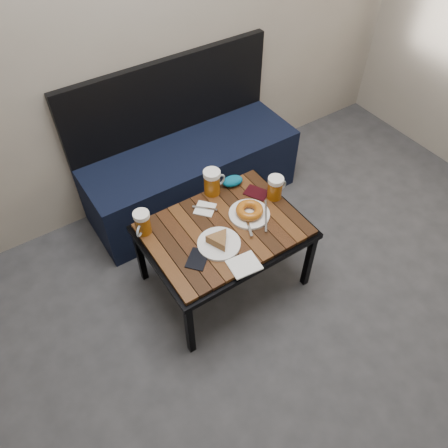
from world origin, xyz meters
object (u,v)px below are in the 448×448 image
beer_mug_right (275,188)px  knit_pouch (232,181)px  plate_pie (219,242)px  passport_navy (198,259)px  bench (190,168)px  plate_bagel (249,212)px  passport_burgundy (256,193)px  beer_mug_left (142,223)px  beer_mug_centre (212,182)px  cafe_table (224,233)px

beer_mug_right → knit_pouch: 0.26m
plate_pie → passport_navy: (-0.14, -0.02, -0.02)m
passport_navy → beer_mug_right: bearing=62.8°
passport_navy → knit_pouch: (0.45, 0.35, 0.02)m
knit_pouch → bench: bearing=93.3°
beer_mug_right → knit_pouch: bearing=119.3°
knit_pouch → beer_mug_right: bearing=-56.6°
plate_bagel → passport_burgundy: (0.13, 0.12, -0.02)m
bench → knit_pouch: 0.52m
bench → beer_mug_left: bench is taller
bench → beer_mug_left: size_ratio=10.33×
knit_pouch → passport_burgundy: bearing=-61.4°
bench → beer_mug_centre: 0.54m
beer_mug_left → plate_pie: (0.28, -0.29, -0.04)m
beer_mug_right → passport_navy: beer_mug_right is taller
plate_bagel → bench: bearing=87.3°
cafe_table → beer_mug_right: 0.38m
bench → plate_pie: (-0.28, -0.80, 0.22)m
cafe_table → plate_pie: 0.14m
bench → beer_mug_centre: bench is taller
plate_pie → passport_navy: 0.14m
passport_burgundy → knit_pouch: 0.15m
passport_burgundy → beer_mug_right: bearing=-77.8°
cafe_table → plate_bagel: plate_bagel is taller
beer_mug_left → passport_navy: bearing=71.2°
plate_bagel → cafe_table: bearing=179.9°
beer_mug_left → beer_mug_centre: (0.46, 0.06, 0.01)m
cafe_table → beer_mug_centre: (0.09, 0.26, 0.12)m
beer_mug_right → plate_bagel: 0.21m
beer_mug_left → passport_burgundy: 0.67m
bench → plate_bagel: bench is taller
plate_pie → passport_burgundy: plate_pie is taller
knit_pouch → beer_mug_centre: bearing=175.8°
beer_mug_left → passport_navy: (0.14, -0.31, -0.06)m
plate_pie → knit_pouch: (0.31, 0.33, 0.00)m
bench → knit_pouch: bench is taller
cafe_table → beer_mug_left: beer_mug_left is taller
bench → passport_navy: bench is taller
knit_pouch → cafe_table: bearing=-131.6°
bench → beer_mug_right: 0.75m
passport_burgundy → passport_navy: bearing=174.7°
plate_pie → beer_mug_centre: bearing=62.4°
beer_mug_centre → knit_pouch: 0.14m
beer_mug_left → plate_pie: beer_mug_left is taller
passport_navy → knit_pouch: 0.57m
beer_mug_left → plate_bagel: beer_mug_left is taller
plate_bagel → beer_mug_right: bearing=11.1°
plate_pie → passport_burgundy: (0.38, 0.20, -0.02)m
bench → passport_burgundy: 0.64m
plate_pie → passport_navy: size_ratio=1.71×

